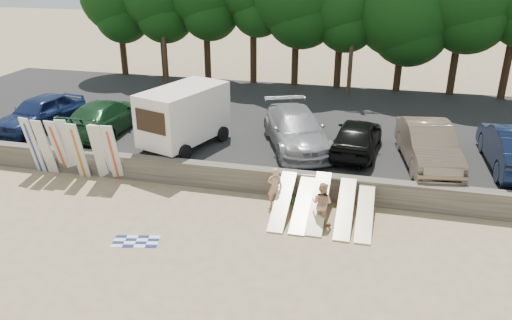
{
  "coord_description": "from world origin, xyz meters",
  "views": [
    {
      "loc": [
        3.59,
        -14.34,
        8.89
      ],
      "look_at": [
        -0.66,
        3.0,
        1.35
      ],
      "focal_mm": 35.0,
      "sensor_mm": 36.0,
      "label": 1
    }
  ],
  "objects_px": {
    "car_4": "(428,145)",
    "beachgoer_b": "(322,203)",
    "car_0": "(40,113)",
    "car_2": "(296,129)",
    "beachgoer_a": "(275,187)",
    "car_1": "(105,116)",
    "box_trailer": "(184,114)",
    "car_3": "(357,136)",
    "cooler": "(287,200)"
  },
  "relations": [
    {
      "from": "box_trailer",
      "to": "cooler",
      "type": "height_order",
      "value": "box_trailer"
    },
    {
      "from": "car_3",
      "to": "cooler",
      "type": "xyz_separation_m",
      "value": [
        -2.29,
        -4.06,
        -1.31
      ]
    },
    {
      "from": "car_1",
      "to": "beachgoer_b",
      "type": "xyz_separation_m",
      "value": [
        11.1,
        -5.15,
        -0.71
      ]
    },
    {
      "from": "car_4",
      "to": "beachgoer_a",
      "type": "bearing_deg",
      "value": -154.39
    },
    {
      "from": "beachgoer_a",
      "to": "cooler",
      "type": "relative_size",
      "value": 4.12
    },
    {
      "from": "car_1",
      "to": "cooler",
      "type": "xyz_separation_m",
      "value": [
        9.67,
        -3.98,
        -1.33
      ]
    },
    {
      "from": "car_0",
      "to": "box_trailer",
      "type": "bearing_deg",
      "value": 6.88
    },
    {
      "from": "car_0",
      "to": "car_3",
      "type": "bearing_deg",
      "value": 12.12
    },
    {
      "from": "car_0",
      "to": "car_2",
      "type": "bearing_deg",
      "value": 12.96
    },
    {
      "from": "beachgoer_b",
      "to": "car_1",
      "type": "bearing_deg",
      "value": -6.34
    },
    {
      "from": "box_trailer",
      "to": "car_3",
      "type": "bearing_deg",
      "value": 25.52
    },
    {
      "from": "car_1",
      "to": "car_2",
      "type": "relative_size",
      "value": 0.96
    },
    {
      "from": "car_4",
      "to": "beachgoer_b",
      "type": "relative_size",
      "value": 3.32
    },
    {
      "from": "box_trailer",
      "to": "car_0",
      "type": "relative_size",
      "value": 0.95
    },
    {
      "from": "car_3",
      "to": "beachgoer_a",
      "type": "bearing_deg",
      "value": 64.1
    },
    {
      "from": "cooler",
      "to": "car_1",
      "type": "bearing_deg",
      "value": 138.59
    },
    {
      "from": "box_trailer",
      "to": "beachgoer_b",
      "type": "relative_size",
      "value": 2.96
    },
    {
      "from": "box_trailer",
      "to": "car_0",
      "type": "height_order",
      "value": "box_trailer"
    },
    {
      "from": "car_1",
      "to": "car_3",
      "type": "bearing_deg",
      "value": 179.36
    },
    {
      "from": "car_3",
      "to": "beachgoer_a",
      "type": "xyz_separation_m",
      "value": [
        -2.7,
        -4.39,
        -0.69
      ]
    },
    {
      "from": "box_trailer",
      "to": "car_4",
      "type": "relative_size",
      "value": 0.89
    },
    {
      "from": "car_0",
      "to": "car_1",
      "type": "bearing_deg",
      "value": 16.82
    },
    {
      "from": "beachgoer_b",
      "to": "car_3",
      "type": "bearing_deg",
      "value": -80.79
    },
    {
      "from": "beachgoer_b",
      "to": "car_4",
      "type": "bearing_deg",
      "value": -110.3
    },
    {
      "from": "box_trailer",
      "to": "beachgoer_a",
      "type": "height_order",
      "value": "box_trailer"
    },
    {
      "from": "car_0",
      "to": "beachgoer_b",
      "type": "distance_m",
      "value": 15.21
    },
    {
      "from": "car_2",
      "to": "beachgoer_b",
      "type": "height_order",
      "value": "car_2"
    },
    {
      "from": "car_2",
      "to": "car_0",
      "type": "bearing_deg",
      "value": 160.6
    },
    {
      "from": "car_1",
      "to": "beachgoer_a",
      "type": "xyz_separation_m",
      "value": [
        9.26,
        -4.3,
        -0.7
      ]
    },
    {
      "from": "car_0",
      "to": "car_4",
      "type": "xyz_separation_m",
      "value": [
        18.17,
        -0.12,
        0.02
      ]
    },
    {
      "from": "car_3",
      "to": "cooler",
      "type": "height_order",
      "value": "car_3"
    },
    {
      "from": "car_0",
      "to": "beachgoer_a",
      "type": "xyz_separation_m",
      "value": [
        12.58,
        -3.93,
        -0.75
      ]
    },
    {
      "from": "car_0",
      "to": "car_2",
      "type": "distance_m",
      "value": 12.62
    },
    {
      "from": "box_trailer",
      "to": "car_1",
      "type": "xyz_separation_m",
      "value": [
        -4.41,
        0.85,
        -0.7
      ]
    },
    {
      "from": "box_trailer",
      "to": "car_0",
      "type": "xyz_separation_m",
      "value": [
        -7.73,
        0.48,
        -0.66
      ]
    },
    {
      "from": "beachgoer_b",
      "to": "car_0",
      "type": "bearing_deg",
      "value": 0.23
    },
    {
      "from": "car_2",
      "to": "cooler",
      "type": "bearing_deg",
      "value": -106.64
    },
    {
      "from": "car_3",
      "to": "cooler",
      "type": "distance_m",
      "value": 4.84
    },
    {
      "from": "box_trailer",
      "to": "car_2",
      "type": "relative_size",
      "value": 0.81
    },
    {
      "from": "car_1",
      "to": "beachgoer_b",
      "type": "relative_size",
      "value": 3.47
    },
    {
      "from": "beachgoer_a",
      "to": "cooler",
      "type": "xyz_separation_m",
      "value": [
        0.41,
        0.33,
        -0.62
      ]
    },
    {
      "from": "car_4",
      "to": "cooler",
      "type": "xyz_separation_m",
      "value": [
        -5.18,
        -3.48,
        -1.4
      ]
    },
    {
      "from": "car_0",
      "to": "car_4",
      "type": "relative_size",
      "value": 0.94
    },
    {
      "from": "car_2",
      "to": "cooler",
      "type": "distance_m",
      "value": 4.4
    },
    {
      "from": "car_2",
      "to": "car_3",
      "type": "xyz_separation_m",
      "value": [
        2.68,
        -0.1,
        -0.05
      ]
    },
    {
      "from": "cooler",
      "to": "car_4",
      "type": "bearing_deg",
      "value": 14.86
    },
    {
      "from": "car_4",
      "to": "beachgoer_a",
      "type": "xyz_separation_m",
      "value": [
        -5.59,
        -3.81,
        -0.77
      ]
    },
    {
      "from": "box_trailer",
      "to": "car_4",
      "type": "xyz_separation_m",
      "value": [
        10.44,
        0.35,
        -0.64
      ]
    },
    {
      "from": "cooler",
      "to": "car_0",
      "type": "bearing_deg",
      "value": 145.45
    },
    {
      "from": "car_1",
      "to": "cooler",
      "type": "distance_m",
      "value": 10.54
    }
  ]
}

